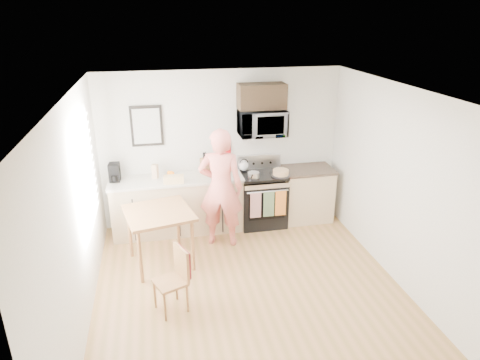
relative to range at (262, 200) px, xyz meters
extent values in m
plane|color=olive|center=(-0.63, -1.98, -0.44)|extent=(4.60, 4.60, 0.00)
cube|color=silver|center=(-0.63, 0.32, 0.86)|extent=(4.00, 0.04, 2.60)
cube|color=silver|center=(-0.63, -4.28, 0.86)|extent=(4.00, 0.04, 2.60)
cube|color=silver|center=(-2.63, -1.98, 0.86)|extent=(0.04, 4.60, 2.60)
cube|color=silver|center=(1.37, -1.98, 0.86)|extent=(0.04, 4.60, 2.60)
cube|color=silver|center=(-0.63, -1.98, 2.16)|extent=(4.00, 4.60, 0.04)
cube|color=white|center=(-2.61, -1.18, 1.11)|extent=(0.02, 1.40, 1.50)
cube|color=white|center=(-2.60, -1.18, 1.11)|extent=(0.01, 1.30, 1.40)
cube|color=tan|center=(-1.43, 0.02, 0.01)|extent=(2.10, 0.60, 0.90)
cube|color=beige|center=(-1.43, 0.02, 0.48)|extent=(2.14, 0.64, 0.04)
cube|color=tan|center=(0.80, 0.02, 0.01)|extent=(0.84, 0.60, 0.90)
cube|color=black|center=(0.80, 0.02, 0.48)|extent=(0.88, 0.64, 0.04)
cube|color=black|center=(0.00, 0.00, -0.05)|extent=(0.76, 0.65, 0.77)
cube|color=black|center=(0.00, -0.32, 0.01)|extent=(0.61, 0.02, 0.45)
cube|color=silver|center=(0.00, -0.31, 0.34)|extent=(0.74, 0.02, 0.14)
cylinder|color=silver|center=(0.00, -0.36, 0.30)|extent=(0.68, 0.02, 0.02)
cube|color=black|center=(0.00, 0.00, 0.46)|extent=(0.76, 0.65, 0.04)
cube|color=silver|center=(0.00, 0.27, 0.60)|extent=(0.76, 0.08, 0.24)
cube|color=beige|center=(-0.20, -0.37, 0.08)|extent=(0.18, 0.02, 0.44)
cube|color=#4D6845|center=(0.02, -0.37, 0.08)|extent=(0.18, 0.02, 0.44)
cube|color=#C1611C|center=(0.22, -0.37, 0.08)|extent=(0.18, 0.02, 0.44)
imported|color=silver|center=(0.00, 0.10, 1.32)|extent=(0.76, 0.51, 0.42)
cube|color=black|center=(0.00, 0.15, 1.74)|extent=(0.76, 0.35, 0.40)
cube|color=black|center=(-1.83, 0.30, 1.31)|extent=(0.50, 0.03, 0.65)
cube|color=#B9BFB4|center=(-1.83, 0.28, 1.31)|extent=(0.42, 0.01, 0.56)
cube|color=#AC0E15|center=(-0.58, 0.31, 0.86)|extent=(0.20, 0.02, 0.20)
imported|color=#BE3F34|center=(-0.79, -0.53, 0.50)|extent=(0.78, 0.63, 1.87)
cube|color=brown|center=(-1.75, -0.95, 0.37)|extent=(0.89, 0.89, 0.04)
cylinder|color=brown|center=(-2.02, -1.38, -0.04)|extent=(0.05, 0.05, 0.79)
cylinder|color=brown|center=(-1.31, -1.23, -0.04)|extent=(0.05, 0.05, 0.79)
cylinder|color=brown|center=(-2.18, -0.67, -0.04)|extent=(0.05, 0.05, 0.79)
cylinder|color=brown|center=(-1.47, -0.51, -0.04)|extent=(0.05, 0.05, 0.79)
cube|color=brown|center=(-1.67, -2.04, -0.04)|extent=(0.46, 0.46, 0.03)
cube|color=brown|center=(-1.51, -1.98, 0.18)|extent=(0.17, 0.33, 0.42)
cube|color=#5A0F1F|center=(-1.49, -1.97, 0.19)|extent=(0.17, 0.31, 0.35)
cylinder|color=brown|center=(-1.75, -2.24, -0.25)|extent=(0.03, 0.03, 0.38)
cylinder|color=brown|center=(-1.47, -2.12, -0.25)|extent=(0.03, 0.03, 0.38)
cylinder|color=brown|center=(-1.86, -1.96, -0.25)|extent=(0.03, 0.03, 0.38)
cylinder|color=brown|center=(-1.59, -1.85, -0.25)|extent=(0.03, 0.03, 0.38)
cube|color=brown|center=(-0.93, 0.22, 0.62)|extent=(0.16, 0.18, 0.23)
cylinder|color=#AC0E15|center=(-0.66, 0.16, 0.58)|extent=(0.12, 0.12, 0.16)
imported|color=silver|center=(-1.52, 0.10, 0.53)|extent=(0.26, 0.26, 0.05)
cube|color=tan|center=(-1.75, 0.09, 0.62)|extent=(0.11, 0.11, 0.23)
cube|color=black|center=(-2.38, 0.11, 0.65)|extent=(0.18, 0.21, 0.29)
cylinder|color=black|center=(-2.38, 0.02, 0.58)|extent=(0.11, 0.11, 0.11)
cube|color=tan|center=(-1.48, -0.17, 0.56)|extent=(0.33, 0.17, 0.12)
cylinder|color=black|center=(0.26, -0.18, 0.50)|extent=(0.31, 0.31, 0.02)
cylinder|color=tan|center=(0.26, -0.18, 0.55)|extent=(0.26, 0.26, 0.08)
sphere|color=silver|center=(-0.28, 0.18, 0.57)|extent=(0.17, 0.17, 0.17)
cone|color=silver|center=(-0.28, 0.18, 0.66)|extent=(0.05, 0.05, 0.05)
torus|color=black|center=(-0.28, 0.18, 0.63)|extent=(0.15, 0.02, 0.15)
cylinder|color=silver|center=(-0.19, -0.17, 0.53)|extent=(0.19, 0.19, 0.09)
cylinder|color=black|center=(-0.25, -0.30, 0.57)|extent=(0.08, 0.16, 0.02)
camera|label=1|loc=(-1.71, -6.46, 3.01)|focal=32.00mm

